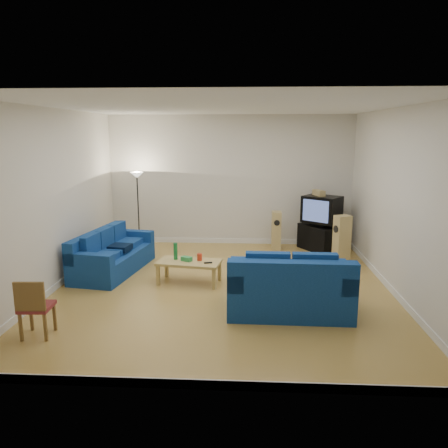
# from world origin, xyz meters

# --- Properties ---
(room) EXTENTS (6.01, 6.51, 3.21)m
(room) POSITION_xyz_m (0.00, 0.00, 1.54)
(room) COLOR olive
(room) RESTS_ON ground
(sofa_three_seat) EXTENTS (1.25, 2.26, 0.83)m
(sofa_three_seat) POSITION_xyz_m (-2.32, 0.82, 0.31)
(sofa_three_seat) COLOR navy
(sofa_three_seat) RESTS_ON ground
(sofa_loveseat) EXTENTS (1.91, 1.09, 0.95)m
(sofa_loveseat) POSITION_xyz_m (1.10, -1.10, 0.36)
(sofa_loveseat) COLOR navy
(sofa_loveseat) RESTS_ON ground
(coffee_table) EXTENTS (1.24, 0.75, 0.42)m
(coffee_table) POSITION_xyz_m (-0.64, 0.22, 0.37)
(coffee_table) COLOR tan
(coffee_table) RESTS_ON ground
(bottle) EXTENTS (0.10, 0.10, 0.32)m
(bottle) POSITION_xyz_m (-0.91, 0.32, 0.58)
(bottle) COLOR #197233
(bottle) RESTS_ON coffee_table
(tissue_box) EXTENTS (0.23, 0.19, 0.08)m
(tissue_box) POSITION_xyz_m (-0.69, 0.22, 0.46)
(tissue_box) COLOR green
(tissue_box) RESTS_ON coffee_table
(red_canister) EXTENTS (0.10, 0.10, 0.13)m
(red_canister) POSITION_xyz_m (-0.45, 0.27, 0.49)
(red_canister) COLOR red
(red_canister) RESTS_ON coffee_table
(remote) EXTENTS (0.15, 0.08, 0.02)m
(remote) POSITION_xyz_m (-0.28, 0.10, 0.43)
(remote) COLOR black
(remote) RESTS_ON coffee_table
(tv_stand) EXTENTS (0.99, 1.13, 0.60)m
(tv_stand) POSITION_xyz_m (2.15, 2.70, 0.30)
(tv_stand) COLOR black
(tv_stand) RESTS_ON ground
(av_receiver) EXTENTS (0.51, 0.51, 0.09)m
(av_receiver) POSITION_xyz_m (2.18, 2.70, 0.65)
(av_receiver) COLOR black
(av_receiver) RESTS_ON tv_stand
(television) EXTENTS (1.00, 0.96, 0.62)m
(television) POSITION_xyz_m (2.17, 2.64, 1.01)
(television) COLOR black
(television) RESTS_ON av_receiver
(centre_speaker) EXTENTS (0.27, 0.40, 0.13)m
(centre_speaker) POSITION_xyz_m (2.10, 2.71, 1.39)
(centre_speaker) COLOR tan
(centre_speaker) RESTS_ON television
(speaker_left) EXTENTS (0.22, 0.29, 0.93)m
(speaker_left) POSITION_xyz_m (1.13, 2.70, 0.47)
(speaker_left) COLOR tan
(speaker_left) RESTS_ON ground
(speaker_right) EXTENTS (0.38, 0.35, 1.06)m
(speaker_right) POSITION_xyz_m (2.45, 1.60, 0.53)
(speaker_right) COLOR tan
(speaker_right) RESTS_ON ground
(floor_lamp) EXTENTS (0.32, 0.32, 1.85)m
(floor_lamp) POSITION_xyz_m (-2.21, 2.70, 1.53)
(floor_lamp) COLOR black
(floor_lamp) RESTS_ON ground
(dining_chair) EXTENTS (0.43, 0.43, 0.85)m
(dining_chair) POSITION_xyz_m (-2.45, -2.13, 0.47)
(dining_chair) COLOR brown
(dining_chair) RESTS_ON ground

